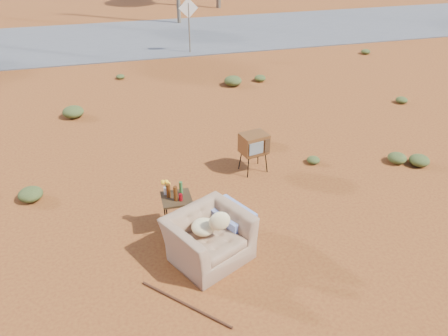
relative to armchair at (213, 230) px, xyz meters
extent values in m
plane|color=brown|center=(0.47, 0.17, -0.52)|extent=(140.00, 140.00, 0.00)
cube|color=#565659|center=(0.47, 15.17, -0.50)|extent=(140.00, 7.00, 0.04)
imported|color=#8F6A4E|center=(-0.09, -0.07, 0.04)|extent=(1.52, 1.32, 1.12)
ellipsoid|color=#DFC788|center=(-0.17, -0.04, 0.13)|extent=(0.41, 0.41, 0.24)
ellipsoid|color=#DFC788|center=(0.06, -0.23, 0.34)|extent=(0.36, 0.18, 0.36)
cube|color=navy|center=(0.39, 0.31, -0.20)|extent=(0.85, 0.99, 0.66)
cube|color=black|center=(1.55, 2.50, -0.06)|extent=(0.59, 0.49, 0.03)
cylinder|color=black|center=(1.35, 2.27, -0.29)|extent=(0.03, 0.03, 0.47)
cylinder|color=black|center=(1.82, 2.37, -0.29)|extent=(0.03, 0.03, 0.47)
cylinder|color=black|center=(1.28, 2.62, -0.29)|extent=(0.03, 0.03, 0.47)
cylinder|color=black|center=(1.74, 2.73, -0.29)|extent=(0.03, 0.03, 0.47)
cube|color=#5C3217|center=(1.55, 2.50, 0.18)|extent=(0.66, 0.56, 0.45)
cube|color=slate|center=(1.52, 2.25, 0.18)|extent=(0.34, 0.09, 0.28)
cube|color=#472D19|center=(1.79, 2.31, 0.18)|extent=(0.13, 0.05, 0.32)
cube|color=#322212|center=(-0.48, 0.77, 0.21)|extent=(0.53, 0.53, 0.04)
cylinder|color=black|center=(-0.70, 0.56, -0.16)|extent=(0.03, 0.03, 0.74)
cylinder|color=black|center=(-0.27, 0.55, -0.16)|extent=(0.03, 0.03, 0.74)
cylinder|color=black|center=(-0.69, 0.98, -0.16)|extent=(0.03, 0.03, 0.74)
cylinder|color=black|center=(-0.27, 0.98, -0.16)|extent=(0.03, 0.03, 0.74)
cylinder|color=#47230B|center=(-0.61, 0.82, 0.37)|extent=(0.07, 0.07, 0.27)
cylinder|color=#47230B|center=(-0.51, 0.68, 0.38)|extent=(0.07, 0.07, 0.30)
cylinder|color=#315E28|center=(-0.38, 0.87, 0.36)|extent=(0.06, 0.06, 0.25)
cylinder|color=red|center=(-0.42, 0.66, 0.30)|extent=(0.07, 0.07, 0.14)
cylinder|color=silver|center=(-0.64, 0.93, 0.31)|extent=(0.08, 0.08, 0.15)
ellipsoid|color=yellow|center=(-0.64, 0.93, 0.47)|extent=(0.17, 0.17, 0.13)
cylinder|color=#452112|center=(-0.69, -1.02, -0.50)|extent=(1.18, 1.25, 0.04)
cylinder|color=brown|center=(1.97, 12.17, 0.48)|extent=(0.06, 0.06, 2.00)
cube|color=silver|center=(1.97, 12.17, 1.28)|extent=(0.78, 0.04, 0.78)
ellipsoid|color=#434C21|center=(4.97, 1.97, -0.40)|extent=(0.44, 0.44, 0.24)
ellipsoid|color=#434C21|center=(-2.53, 6.67, -0.36)|extent=(0.60, 0.60, 0.33)
ellipsoid|color=#434C21|center=(7.27, 5.17, -0.43)|extent=(0.36, 0.36, 0.20)
ellipsoid|color=#434C21|center=(3.67, 8.17, -0.41)|extent=(0.40, 0.40, 0.22)
ellipsoid|color=#434C21|center=(-1.03, 9.67, -0.44)|extent=(0.30, 0.30, 0.17)
camera|label=1|loc=(-1.31, -5.66, 4.69)|focal=35.00mm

